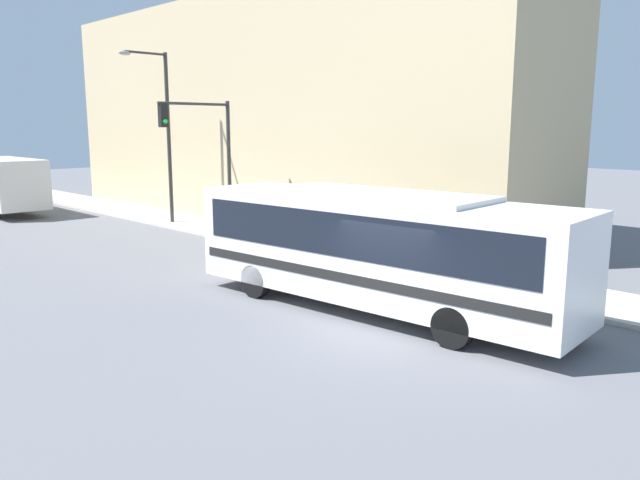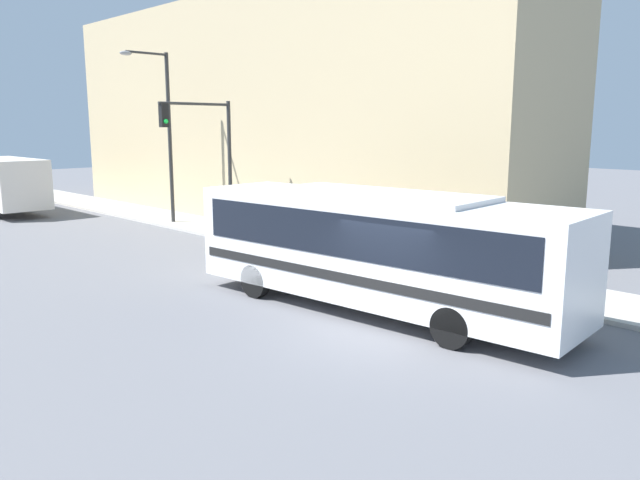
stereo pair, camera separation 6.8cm
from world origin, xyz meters
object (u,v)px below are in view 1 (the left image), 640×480
object	(u,v)px
fire_hydrant	(388,256)
traffic_light_pole	(206,145)
pedestrian_near_corner	(288,221)
city_bus	(376,243)
street_lamp	(163,125)
parking_meter	(266,221)

from	to	relation	value
fire_hydrant	traffic_light_pole	bearing A→B (deg)	96.23
fire_hydrant	pedestrian_near_corner	size ratio (longest dim) A/B	0.46
traffic_light_pole	pedestrian_near_corner	bearing A→B (deg)	-61.74
city_bus	traffic_light_pole	distance (m)	11.75
street_lamp	pedestrian_near_corner	distance (m)	8.69
fire_hydrant	traffic_light_pole	size ratio (longest dim) A/B	0.14
city_bus	street_lamp	world-z (taller)	street_lamp
street_lamp	parking_meter	bearing A→B (deg)	-89.77
city_bus	parking_meter	world-z (taller)	city_bus
parking_meter	street_lamp	xyz separation A→B (m)	(-0.03, 7.34, 3.74)
parking_meter	pedestrian_near_corner	world-z (taller)	pedestrian_near_corner
traffic_light_pole	street_lamp	xyz separation A→B (m)	(0.92, 4.79, 0.80)
street_lamp	pedestrian_near_corner	bearing A→B (deg)	-84.83
fire_hydrant	street_lamp	world-z (taller)	street_lamp
fire_hydrant	pedestrian_near_corner	bearing A→B (deg)	83.16
traffic_light_pole	pedestrian_near_corner	distance (m)	4.51
fire_hydrant	parking_meter	xyz separation A→B (m)	(0.00, 6.13, 0.46)
pedestrian_near_corner	city_bus	bearing A→B (deg)	-117.90
parking_meter	city_bus	bearing A→B (deg)	-112.89
city_bus	street_lamp	size ratio (longest dim) A/B	1.35
city_bus	fire_hydrant	distance (m)	4.64
pedestrian_near_corner	parking_meter	bearing A→B (deg)	144.90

